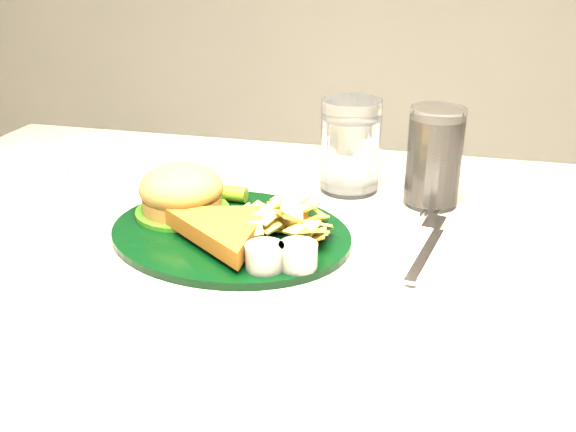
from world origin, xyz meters
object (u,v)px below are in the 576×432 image
cola_glass (434,157)px  fork_napkin (426,251)px  water_glass (350,146)px  dinner_plate (229,212)px

cola_glass → fork_napkin: bearing=-89.4°
water_glass → cola_glass: bearing=-12.6°
dinner_plate → cola_glass: size_ratio=2.24×
water_glass → fork_napkin: bearing=-57.4°
cola_glass → fork_napkin: cola_glass is taller
cola_glass → fork_napkin: size_ratio=0.73×
water_glass → fork_napkin: water_glass is taller
water_glass → fork_napkin: 0.24m
dinner_plate → water_glass: water_glass is taller
water_glass → cola_glass: (0.12, -0.03, 0.00)m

